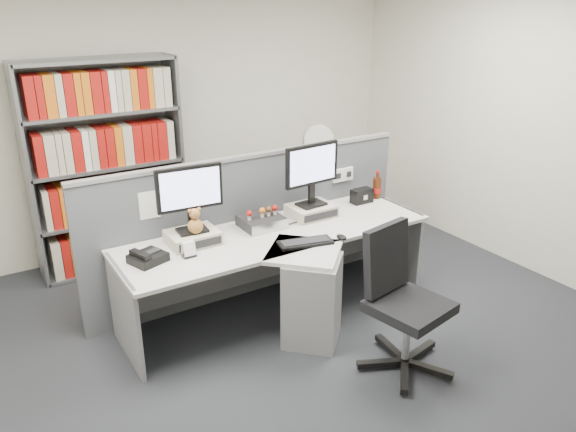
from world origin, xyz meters
TOP-DOWN VIEW (x-y plane):
  - ground at (0.00, 0.00)m, footprint 5.50×5.50m
  - room_shell at (0.00, 0.00)m, footprint 5.04×5.54m
  - partition at (0.00, 1.25)m, footprint 3.00×0.08m
  - desk at (0.00, 0.60)m, footprint 2.60×1.20m
  - monitor_riser_left at (-0.66, 0.98)m, footprint 0.38×0.31m
  - monitor_riser_right at (0.44, 0.98)m, footprint 0.38×0.31m
  - monitor_left at (-0.66, 0.98)m, footprint 0.51×0.18m
  - monitor_right at (0.44, 0.98)m, footprint 0.53×0.19m
  - desktop_pc at (-0.05, 0.99)m, footprint 0.33×0.30m
  - figurines at (-0.03, 0.98)m, footprint 0.29×0.05m
  - keyboard at (0.07, 0.51)m, footprint 0.44×0.25m
  - mouse at (0.36, 0.43)m, footprint 0.06×0.10m
  - desk_phone at (-1.07, 0.84)m, footprint 0.29×0.27m
  - desk_calendar at (-0.78, 0.77)m, footprint 0.10×0.07m
  - plush_toy at (-0.65, 0.93)m, footprint 0.12×0.12m
  - speaker at (1.03, 1.02)m, footprint 0.20×0.11m
  - cola_bottle at (1.23, 1.04)m, footprint 0.08×0.08m
  - shelving_unit at (-0.90, 2.44)m, footprint 1.41×0.40m
  - filing_cabinet at (1.20, 1.99)m, footprint 0.45×0.61m
  - desk_fan at (1.20, 1.99)m, footprint 0.32×0.19m
  - office_chair at (0.36, -0.27)m, footprint 0.68×0.67m

SIDE VIEW (x-z plane):
  - ground at x=0.00m, z-range 0.00..0.00m
  - filing_cabinet at x=1.20m, z-range 0.00..0.70m
  - desk at x=0.00m, z-range 0.10..0.82m
  - office_chair at x=0.36m, z-range 0.04..1.06m
  - partition at x=0.00m, z-range 0.01..1.29m
  - keyboard at x=0.07m, z-range 0.72..0.75m
  - mouse at x=0.36m, z-range 0.72..0.76m
  - desk_phone at x=-1.07m, z-range 0.71..0.81m
  - desktop_pc at x=-0.05m, z-range 0.72..0.81m
  - monitor_riser_left at x=-0.66m, z-range 0.72..0.82m
  - monitor_riser_right at x=0.44m, z-range 0.72..0.82m
  - desk_calendar at x=-0.78m, z-range 0.71..0.83m
  - speaker at x=1.03m, z-range 0.72..0.85m
  - cola_bottle at x=1.23m, z-range 0.69..0.95m
  - figurines at x=-0.03m, z-range 0.82..0.90m
  - plush_toy at x=-0.65m, z-range 0.80..1.01m
  - shelving_unit at x=-0.90m, z-range -0.02..1.98m
  - desk_fan at x=1.20m, z-range 0.77..1.32m
  - monitor_left at x=-0.66m, z-range 0.87..1.39m
  - monitor_right at x=0.44m, z-range 0.87..1.41m
  - room_shell at x=0.00m, z-range 0.43..3.15m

